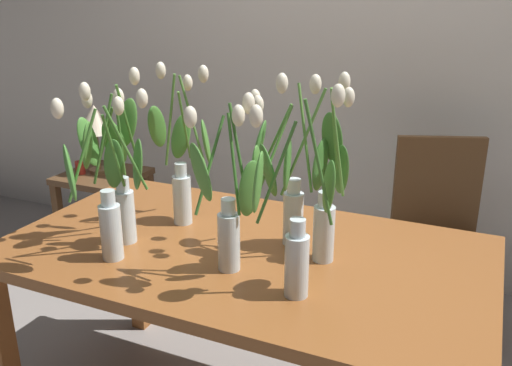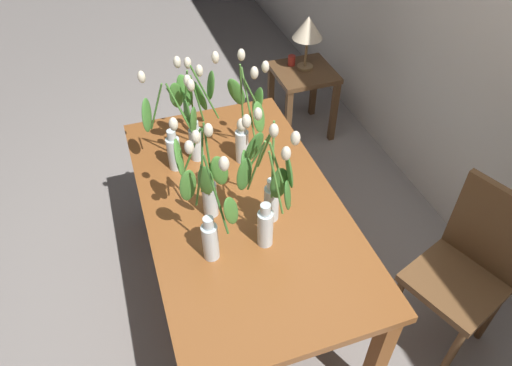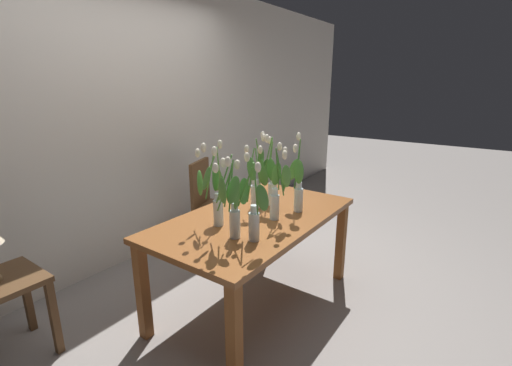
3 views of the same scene
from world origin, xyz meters
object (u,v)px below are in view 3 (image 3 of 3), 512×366
at_px(tulip_vase_4, 229,203).
at_px(side_table, 2,298).
at_px(tulip_vase_1, 270,179).
at_px(tulip_vase_6, 251,210).
at_px(tulip_vase_5, 256,183).
at_px(dining_table, 255,227).
at_px(tulip_vase_3, 214,196).
at_px(tulip_vase_2, 298,188).
at_px(dining_chair, 210,200).
at_px(tulip_vase_0, 278,191).

bearing_deg(tulip_vase_4, side_table, 132.53).
bearing_deg(tulip_vase_1, tulip_vase_6, -156.46).
xyz_separation_m(tulip_vase_4, side_table, (-0.93, 1.02, -0.55)).
xyz_separation_m(tulip_vase_4, tulip_vase_6, (0.07, -0.12, -0.04)).
bearing_deg(tulip_vase_5, tulip_vase_4, -161.72).
xyz_separation_m(dining_table, tulip_vase_1, (0.26, 0.04, 0.31)).
bearing_deg(tulip_vase_3, tulip_vase_2, -30.62).
bearing_deg(tulip_vase_5, tulip_vase_3, 173.76).
bearing_deg(tulip_vase_4, dining_table, 13.77).
relative_size(dining_chair, side_table, 1.69).
distance_m(tulip_vase_0, tulip_vase_1, 0.30).
relative_size(tulip_vase_4, tulip_vase_5, 0.99).
xyz_separation_m(dining_table, tulip_vase_0, (0.04, -0.17, 0.30)).
distance_m(tulip_vase_1, side_table, 1.90).
distance_m(tulip_vase_1, dining_chair, 1.05).
relative_size(tulip_vase_5, tulip_vase_6, 1.08).
relative_size(dining_table, tulip_vase_4, 2.80).
height_order(tulip_vase_1, tulip_vase_5, tulip_vase_1).
height_order(tulip_vase_4, tulip_vase_5, tulip_vase_5).
bearing_deg(side_table, dining_table, -34.12).
bearing_deg(tulip_vase_6, tulip_vase_4, 119.25).
bearing_deg(tulip_vase_3, tulip_vase_5, -6.24).
xyz_separation_m(dining_table, tulip_vase_3, (-0.30, 0.12, 0.30)).
relative_size(tulip_vase_3, side_table, 1.05).
relative_size(tulip_vase_2, tulip_vase_6, 1.10).
height_order(dining_table, tulip_vase_6, tulip_vase_6).
height_order(tulip_vase_0, dining_chair, tulip_vase_0).
bearing_deg(tulip_vase_4, tulip_vase_5, 18.28).
xyz_separation_m(tulip_vase_1, side_table, (-1.61, 0.87, -0.52)).
relative_size(tulip_vase_2, side_table, 1.07).
bearing_deg(tulip_vase_5, tulip_vase_6, -147.88).
bearing_deg(dining_table, side_table, 145.88).
height_order(dining_table, tulip_vase_2, tulip_vase_2).
bearing_deg(tulip_vase_0, side_table, 142.18).
relative_size(tulip_vase_1, dining_chair, 0.63).
bearing_deg(tulip_vase_2, dining_table, 141.52).
distance_m(tulip_vase_5, tulip_vase_6, 0.57).
height_order(tulip_vase_2, tulip_vase_4, tulip_vase_2).
xyz_separation_m(tulip_vase_1, tulip_vase_3, (-0.56, 0.08, -0.00)).
bearing_deg(side_table, tulip_vase_4, -47.47).
xyz_separation_m(dining_table, tulip_vase_2, (0.26, -0.21, 0.28)).
bearing_deg(tulip_vase_4, tulip_vase_2, -8.79).
distance_m(tulip_vase_3, tulip_vase_6, 0.35).
height_order(tulip_vase_2, tulip_vase_5, tulip_vase_2).
distance_m(tulip_vase_0, tulip_vase_4, 0.47).
bearing_deg(side_table, dining_chair, 1.27).
bearing_deg(dining_table, tulip_vase_2, -38.48).
xyz_separation_m(tulip_vase_4, tulip_vase_5, (0.55, 0.18, -0.03)).
bearing_deg(side_table, tulip_vase_3, -36.96).
height_order(tulip_vase_2, tulip_vase_3, tulip_vase_2).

